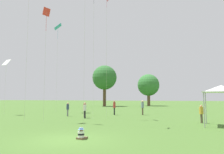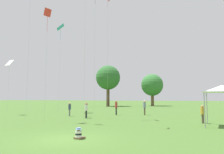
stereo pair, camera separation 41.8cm
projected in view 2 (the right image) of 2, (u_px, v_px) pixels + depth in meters
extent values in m
plane|color=#426628|center=(66.00, 139.00, 11.53)|extent=(300.00, 300.00, 0.00)
cube|color=brown|center=(80.00, 138.00, 11.70)|extent=(0.50, 0.58, 0.10)
cylinder|color=white|center=(79.00, 134.00, 11.64)|extent=(0.39, 0.39, 0.33)
cylinder|color=black|center=(79.00, 134.00, 11.64)|extent=(0.40, 0.40, 0.09)
sphere|color=#A37556|center=(79.00, 129.00, 11.67)|extent=(0.20, 0.20, 0.20)
cylinder|color=#6B8ED1|center=(79.00, 129.00, 11.67)|extent=(0.35, 0.35, 0.01)
cylinder|color=#6B8ED1|center=(79.00, 128.00, 11.67)|extent=(0.21, 0.21, 0.09)
cylinder|color=black|center=(86.00, 114.00, 23.38)|extent=(0.18, 0.18, 0.81)
cylinder|color=silver|center=(86.00, 108.00, 23.45)|extent=(0.33, 0.33, 0.64)
sphere|color=#A37556|center=(86.00, 104.00, 23.49)|extent=(0.22, 0.22, 0.22)
cylinder|color=brown|center=(203.00, 119.00, 18.80)|extent=(0.22, 0.22, 0.77)
cylinder|color=gold|center=(203.00, 111.00, 18.86)|extent=(0.40, 0.40, 0.61)
sphere|color=tan|center=(202.00, 106.00, 18.90)|extent=(0.21, 0.21, 0.21)
cylinder|color=brown|center=(86.00, 113.00, 25.08)|extent=(0.26, 0.26, 0.82)
cylinder|color=#B23833|center=(86.00, 107.00, 25.15)|extent=(0.48, 0.48, 0.65)
sphere|color=brown|center=(86.00, 103.00, 25.18)|extent=(0.22, 0.22, 0.22)
cylinder|color=brown|center=(145.00, 111.00, 27.76)|extent=(0.27, 0.27, 0.91)
cylinder|color=gray|center=(145.00, 105.00, 27.84)|extent=(0.50, 0.50, 0.72)
sphere|color=#DBAD89|center=(144.00, 101.00, 27.89)|extent=(0.25, 0.25, 0.25)
cylinder|color=black|center=(116.00, 111.00, 27.87)|extent=(0.21, 0.21, 0.90)
cylinder|color=#B23833|center=(116.00, 105.00, 27.95)|extent=(0.38, 0.38, 0.71)
sphere|color=#A37556|center=(116.00, 101.00, 27.99)|extent=(0.24, 0.24, 0.24)
cylinder|color=slate|center=(69.00, 113.00, 26.03)|extent=(0.23, 0.23, 0.79)
cylinder|color=#334260|center=(70.00, 107.00, 26.10)|extent=(0.43, 0.43, 0.63)
sphere|color=tan|center=(70.00, 103.00, 26.14)|extent=(0.21, 0.21, 0.21)
cube|color=white|center=(222.00, 92.00, 16.74)|extent=(3.00, 3.00, 0.08)
cone|color=white|center=(222.00, 88.00, 16.77)|extent=(2.85, 2.85, 0.49)
cylinder|color=#99999E|center=(207.00, 108.00, 18.25)|extent=(0.07, 0.07, 2.60)
cylinder|color=#99999E|center=(205.00, 110.00, 16.09)|extent=(0.07, 0.07, 2.60)
cube|color=white|center=(9.00, 63.00, 29.20)|extent=(1.19, 0.91, 0.83)
cylinder|color=white|center=(9.00, 70.00, 29.10)|extent=(0.02, 0.02, 1.33)
cylinder|color=#BCB7A8|center=(8.00, 88.00, 28.88)|extent=(0.01, 0.01, 6.86)
cube|color=red|center=(48.00, 12.00, 21.15)|extent=(0.46, 0.79, 0.73)
cylinder|color=red|center=(47.00, 23.00, 21.05)|extent=(0.02, 0.02, 1.66)
cylinder|color=#BCB7A8|center=(46.00, 66.00, 20.66)|extent=(0.01, 0.01, 10.44)
cylinder|color=#BCB7A8|center=(95.00, 51.00, 23.62)|extent=(0.01, 0.01, 14.42)
cylinder|color=pink|center=(108.00, 3.00, 24.27)|extent=(0.02, 0.02, 0.98)
cylinder|color=#BCB7A8|center=(108.00, 56.00, 23.71)|extent=(0.01, 0.01, 13.48)
cylinder|color=#BCB7A8|center=(85.00, 20.00, 18.89)|extent=(0.01, 0.01, 17.90)
cube|color=#339EDB|center=(61.00, 27.00, 34.47)|extent=(1.50, 1.62, 0.86)
cylinder|color=#339EDB|center=(60.00, 35.00, 34.35)|extent=(0.02, 0.02, 1.53)
cylinder|color=#BCB7A8|center=(60.00, 69.00, 33.84)|extent=(0.01, 0.01, 13.31)
cylinder|color=#BCB7A8|center=(30.00, 19.00, 21.52)|extent=(0.01, 0.01, 19.87)
cylinder|color=brown|center=(152.00, 98.00, 59.10)|extent=(0.81, 0.81, 4.03)
sphere|color=#337033|center=(152.00, 85.00, 59.45)|extent=(5.93, 5.93, 5.93)
cylinder|color=brown|center=(108.00, 95.00, 56.56)|extent=(0.79, 0.79, 5.70)
sphere|color=#2D662D|center=(108.00, 78.00, 57.00)|extent=(6.35, 6.35, 6.35)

